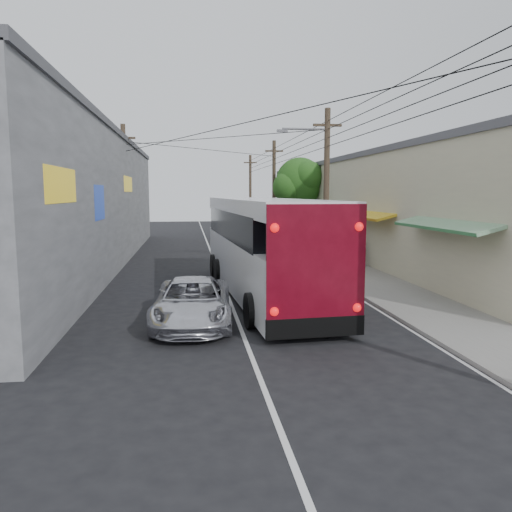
{
  "coord_description": "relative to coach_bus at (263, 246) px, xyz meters",
  "views": [
    {
      "loc": [
        -1.48,
        -10.76,
        3.99
      ],
      "look_at": [
        0.96,
        7.23,
        1.68
      ],
      "focal_mm": 35.0,
      "sensor_mm": 36.0,
      "label": 1
    }
  ],
  "objects": [
    {
      "name": "ground",
      "position": [
        -1.36,
        -8.21,
        -1.95
      ],
      "size": [
        120.0,
        120.0,
        0.0
      ],
      "primitive_type": "plane",
      "color": "black",
      "rests_on": "ground"
    },
    {
      "name": "sidewalk",
      "position": [
        5.14,
        11.79,
        -1.89
      ],
      "size": [
        3.0,
        80.0,
        0.12
      ],
      "primitive_type": "cube",
      "color": "slate",
      "rests_on": "ground"
    },
    {
      "name": "building_right",
      "position": [
        9.63,
        13.79,
        1.21
      ],
      "size": [
        7.09,
        40.0,
        6.25
      ],
      "color": "#B4AE8F",
      "rests_on": "ground"
    },
    {
      "name": "building_left",
      "position": [
        -9.86,
        9.78,
        1.71
      ],
      "size": [
        7.2,
        36.0,
        7.25
      ],
      "color": "gray",
      "rests_on": "ground"
    },
    {
      "name": "utility_poles",
      "position": [
        1.77,
        12.11,
        2.18
      ],
      "size": [
        11.8,
        45.28,
        8.0
      ],
      "color": "#473828",
      "rests_on": "ground"
    },
    {
      "name": "street_tree",
      "position": [
        5.51,
        17.8,
        2.73
      ],
      "size": [
        4.4,
        4.0,
        6.6
      ],
      "color": "#3F2B19",
      "rests_on": "ground"
    },
    {
      "name": "coach_bus",
      "position": [
        0.0,
        0.0,
        0.0
      ],
      "size": [
        3.68,
        13.19,
        3.76
      ],
      "rotation": [
        0.0,
        0.0,
        0.07
      ],
      "color": "white",
      "rests_on": "ground"
    },
    {
      "name": "jeepney",
      "position": [
        -2.76,
        -4.01,
        -1.25
      ],
      "size": [
        2.56,
        5.1,
        1.39
      ],
      "primitive_type": "imported",
      "rotation": [
        0.0,
        0.0,
        -0.05
      ],
      "color": "silver",
      "rests_on": "ground"
    },
    {
      "name": "parked_suv",
      "position": [
        3.24,
        7.52,
        -1.08
      ],
      "size": [
        2.96,
        6.15,
        1.73
      ],
      "primitive_type": "imported",
      "rotation": [
        0.0,
        0.0,
        -0.09
      ],
      "color": "#929299",
      "rests_on": "ground"
    },
    {
      "name": "parked_car_mid",
      "position": [
        3.24,
        17.79,
        -1.12
      ],
      "size": [
        2.17,
        4.92,
        1.65
      ],
      "primitive_type": "imported",
      "rotation": [
        0.0,
        0.0,
        -0.05
      ],
      "color": "#242429",
      "rests_on": "ground"
    },
    {
      "name": "parked_car_far",
      "position": [
        3.1,
        21.91,
        -1.19
      ],
      "size": [
        1.6,
        4.56,
        1.5
      ],
      "primitive_type": "imported",
      "rotation": [
        0.0,
        0.0,
        0.0
      ],
      "color": "black",
      "rests_on": "ground"
    },
    {
      "name": "pedestrian_near",
      "position": [
        6.24,
        7.76,
        -1.09
      ],
      "size": [
        0.59,
        0.45,
        1.47
      ],
      "primitive_type": "imported",
      "rotation": [
        0.0,
        0.0,
        2.94
      ],
      "color": "#D06E99",
      "rests_on": "sidewalk"
    },
    {
      "name": "pedestrian_far",
      "position": [
        6.24,
        6.51,
        -1.07
      ],
      "size": [
        0.76,
        0.61,
        1.51
      ],
      "primitive_type": "imported",
      "rotation": [
        0.0,
        0.0,
        3.2
      ],
      "color": "#9CACE3",
      "rests_on": "sidewalk"
    }
  ]
}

